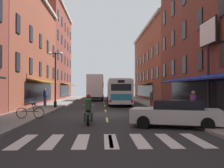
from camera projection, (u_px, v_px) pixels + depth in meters
ground_plane at (106, 115)px, 19.75m from camera, size 34.80×80.00×0.10m
lane_centre_dashes at (106, 114)px, 19.50m from camera, size 0.14×73.90×0.01m
crosswalk_near at (111, 141)px, 9.76m from camera, size 7.10×2.80×0.01m
sidewalk_left at (28, 114)px, 19.52m from camera, size 3.00×80.00×0.14m
sidewalk_right at (182, 113)px, 19.99m from camera, size 3.00×80.00×0.14m
billboard_sign at (208, 43)px, 17.88m from camera, size 0.40×2.70×6.61m
transit_bus at (118, 91)px, 32.12m from camera, size 2.77×12.23×3.04m
box_truck at (96, 88)px, 41.24m from camera, size 2.61×8.19×4.05m
sedan_near at (176, 113)px, 13.10m from camera, size 4.71×2.99×1.39m
sedan_mid at (97, 95)px, 52.05m from camera, size 1.97×4.64×1.30m
motorcycle_rider at (88, 111)px, 14.36m from camera, size 0.62×2.07×1.66m
bicycle_near at (30, 113)px, 15.78m from camera, size 1.71×0.48×0.91m
pedestrian_near at (45, 96)px, 27.58m from camera, size 0.42×0.53×1.83m
pedestrian_mid at (151, 98)px, 27.44m from camera, size 0.36×0.36×1.58m
pedestrian_far at (193, 105)px, 14.94m from camera, size 0.36×0.36×1.71m
street_lamp_twin at (55, 77)px, 25.01m from camera, size 1.42×0.32×5.40m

